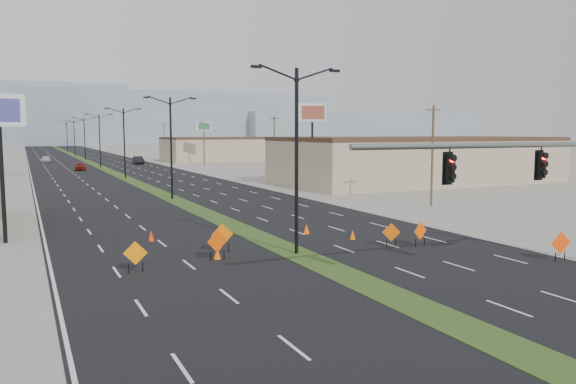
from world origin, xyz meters
name	(u,v)px	position (x,y,z in m)	size (l,w,h in m)	color
ground	(446,320)	(0.00, 0.00, 0.00)	(600.00, 600.00, 0.00)	gray
road_surface	(98,166)	(0.00, 100.00, 0.00)	(25.00, 400.00, 0.02)	black
median_strip	(98,166)	(0.00, 100.00, 0.00)	(2.00, 400.00, 0.04)	#2A4F1C
building_se_near	(416,162)	(34.00, 45.00, 2.75)	(36.00, 18.00, 5.50)	tan
building_se_far	(258,149)	(38.00, 110.00, 2.50)	(44.00, 16.00, 5.00)	tan
mesa_center	(129,119)	(40.00, 300.00, 14.00)	(220.00, 50.00, 28.00)	gray
mesa_east	(357,128)	(180.00, 290.00, 9.00)	(160.00, 50.00, 18.00)	gray
signal_mast	(570,174)	(8.56, 2.00, 4.79)	(16.30, 0.60, 8.00)	slate
streetlight_0	(297,155)	(0.00, 12.00, 5.42)	(5.15, 0.24, 10.02)	black
streetlight_1	(171,144)	(0.00, 40.00, 5.42)	(5.15, 0.24, 10.02)	black
streetlight_2	(124,141)	(0.00, 68.00, 5.42)	(5.15, 0.24, 10.02)	black
streetlight_3	(100,139)	(0.00, 96.00, 5.42)	(5.15, 0.24, 10.02)	black
streetlight_4	(85,137)	(0.00, 124.00, 5.42)	(5.15, 0.24, 10.02)	black
streetlight_5	(74,137)	(0.00, 152.00, 5.42)	(5.15, 0.24, 10.02)	black
streetlight_6	(67,136)	(0.00, 180.00, 5.42)	(5.15, 0.24, 10.02)	black
utility_pole_0	(432,154)	(20.00, 25.00, 4.67)	(1.60, 0.20, 9.00)	#4C3823
utility_pole_1	(274,146)	(20.00, 60.00, 4.67)	(1.60, 0.20, 9.00)	#4C3823
utility_pole_2	(204,142)	(20.00, 95.00, 4.67)	(1.60, 0.20, 9.00)	#4C3823
utility_pole_3	(164,140)	(20.00, 130.00, 4.67)	(1.60, 0.20, 9.00)	#4C3823
car_left	(80,166)	(-4.27, 88.84, 0.70)	(1.66, 4.13, 1.41)	maroon
car_mid	(138,160)	(8.52, 104.01, 0.80)	(1.70, 4.88, 1.61)	black
car_far	(46,159)	(-8.64, 119.82, 0.67)	(1.88, 4.64, 1.35)	silver
construction_sign_0	(135,254)	(-8.67, 11.61, 0.88)	(1.11, 0.31, 1.51)	orange
construction_sign_1	(217,242)	(-4.39, 12.35, 0.97)	(1.19, 0.43, 1.65)	#E04A04
construction_sign_2	(222,236)	(-3.54, 14.03, 0.96)	(1.23, 0.15, 1.64)	#E06404
construction_sign_3	(391,233)	(5.76, 11.30, 0.82)	(0.98, 0.48, 1.41)	#D95304
construction_sign_4	(420,232)	(7.38, 10.71, 0.86)	(1.08, 0.32, 1.48)	#EE5305
construction_sign_5	(561,244)	(11.50, 4.62, 0.91)	(1.16, 0.22, 1.55)	#F84105
cone_0	(217,253)	(-4.30, 12.65, 0.32)	(0.39, 0.39, 0.65)	#FF6C05
cone_1	(353,235)	(4.96, 14.20, 0.31)	(0.37, 0.37, 0.61)	#DE5F04
cone_2	(306,229)	(3.26, 17.15, 0.34)	(0.41, 0.41, 0.68)	#FF5405
cone_3	(151,236)	(-6.41, 19.04, 0.33)	(0.40, 0.40, 0.66)	red
pole_sign_east_near	(312,119)	(17.03, 42.50, 8.16)	(3.10, 1.67, 9.96)	black
pole_sign_east_far	(204,130)	(20.03, 95.06, 7.11)	(2.78, 1.40, 8.77)	black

